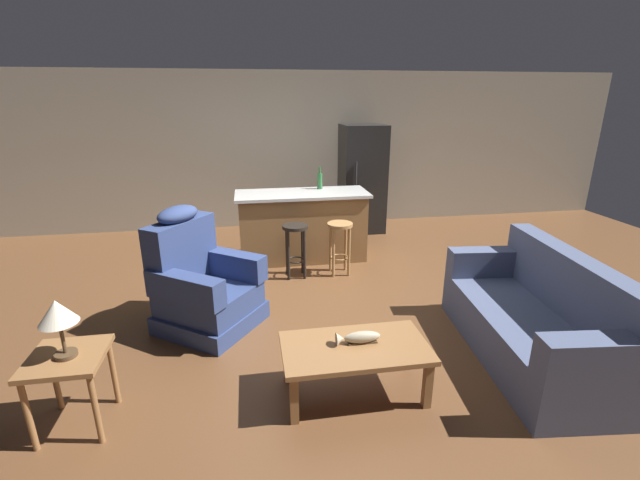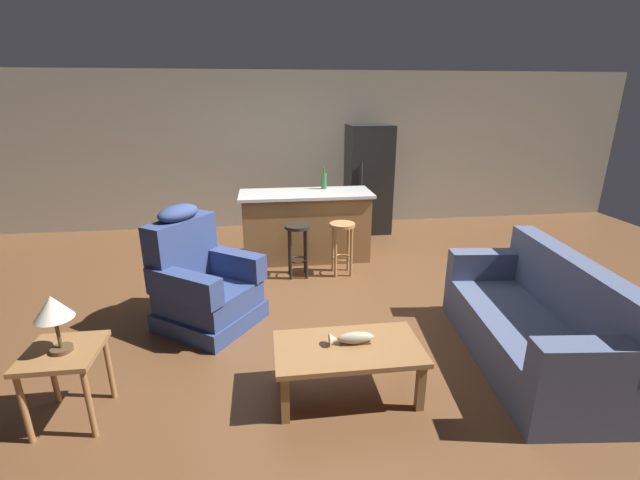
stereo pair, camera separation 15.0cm
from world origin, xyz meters
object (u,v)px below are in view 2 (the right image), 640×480
fish_figurine (351,338)px  recliner_near_lamp (202,284)px  bar_stool_right (342,239)px  coffee_table (348,353)px  bar_stool_left (298,241)px  couch (536,325)px  table_lamp (53,310)px  refrigerator (368,179)px  kitchen_island (306,226)px  end_table (64,363)px  bottle_tall_green (324,181)px

fish_figurine → recliner_near_lamp: bearing=135.1°
bar_stool_right → fish_figurine: bearing=-98.7°
coffee_table → bar_stool_left: (-0.19, 2.34, 0.11)m
couch → table_lamp: size_ratio=4.83×
coffee_table → couch: size_ratio=0.56×
refrigerator → couch: bearing=-82.4°
table_lamp → refrigerator: bearing=53.4°
recliner_near_lamp → bar_stool_right: 1.92m
table_lamp → bar_stool_right: size_ratio=0.60×
kitchen_island → bar_stool_right: size_ratio=2.65×
fish_figurine → bar_stool_right: bearing=81.3°
end_table → refrigerator: size_ratio=0.32×
recliner_near_lamp → bar_stool_left: bearing=80.9°
bar_stool_left → refrigerator: size_ratio=0.39×
table_lamp → fish_figurine: bearing=1.7°
coffee_table → bar_stool_right: (0.38, 2.34, 0.11)m
kitchen_island → end_table: bearing=-123.4°
fish_figurine → bottle_tall_green: bottle_tall_green is taller
fish_figurine → table_lamp: size_ratio=0.83×
fish_figurine → end_table: (-2.01, -0.04, -0.00)m
fish_figurine → bar_stool_left: size_ratio=0.50×
refrigerator → recliner_near_lamp: bearing=-129.5°
recliner_near_lamp → coffee_table: bearing=-10.7°
fish_figurine → bottle_tall_green: (0.23, 3.13, 0.60)m
fish_figurine → recliner_near_lamp: 1.78m
couch → recliner_near_lamp: 3.09m
fish_figurine → recliner_near_lamp: (-1.26, 1.25, -0.04)m
kitchen_island → bottle_tall_green: size_ratio=5.86×
couch → bar_stool_left: (-1.86, 2.11, 0.13)m
coffee_table → bar_stool_right: bar_stool_right is taller
table_lamp → couch: bearing=3.9°
bar_stool_left → fish_figurine: bearing=-84.7°
table_lamp → bar_stool_left: 2.98m
fish_figurine → table_lamp: bearing=-178.3°
fish_figurine → bottle_tall_green: 3.20m
couch → recliner_near_lamp: bearing=-13.9°
bar_stool_left → bar_stool_right: same height
recliner_near_lamp → end_table: size_ratio=2.14×
coffee_table → couch: (1.67, 0.23, -0.02)m
recliner_near_lamp → bottle_tall_green: size_ratio=3.91×
bar_stool_left → recliner_near_lamp: bearing=-134.8°
table_lamp → bottle_tall_green: 3.90m
kitchen_island → bar_stool_left: kitchen_island is taller
refrigerator → table_lamp: bearing=-126.6°
table_lamp → coffee_table: bearing=0.6°
kitchen_island → refrigerator: 1.72m
coffee_table → table_lamp: 2.03m
bar_stool_right → refrigerator: size_ratio=0.39×
coffee_table → bottle_tall_green: bearing=85.3°
bar_stool_left → bar_stool_right: size_ratio=1.00×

